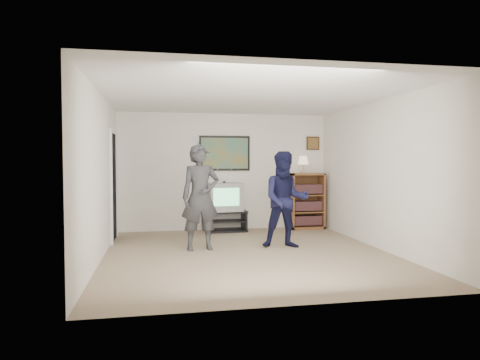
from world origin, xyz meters
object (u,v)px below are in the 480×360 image
object	(u,v)px
media_stand	(225,221)
crt_television	(224,197)
bookshelf	(306,201)
person_tall	(200,197)
person_short	(285,200)

from	to	relation	value
media_stand	crt_television	size ratio (longest dim) A/B	1.28
bookshelf	person_tall	world-z (taller)	person_tall
media_stand	person_short	world-z (taller)	person_short
media_stand	bookshelf	xyz separation A→B (m)	(1.80, 0.05, 0.39)
crt_television	person_short	size ratio (longest dim) A/B	0.42
crt_television	person_tall	world-z (taller)	person_tall
crt_television	person_short	world-z (taller)	person_short
media_stand	bookshelf	world-z (taller)	bookshelf
media_stand	person_short	xyz separation A→B (m)	(0.75, -1.86, 0.61)
bookshelf	person_tall	bearing A→B (deg)	-143.98
crt_television	media_stand	bearing A→B (deg)	-5.69
crt_television	person_short	xyz separation A→B (m)	(0.78, -1.86, 0.09)
media_stand	crt_television	xyz separation A→B (m)	(-0.02, 0.00, 0.51)
crt_television	bookshelf	world-z (taller)	bookshelf
person_tall	person_short	world-z (taller)	person_tall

